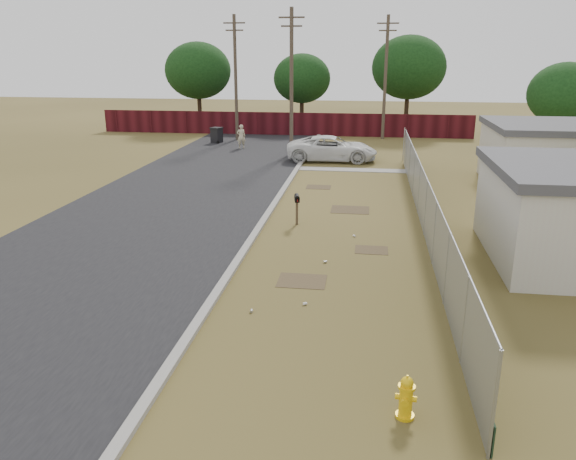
% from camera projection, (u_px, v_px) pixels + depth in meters
% --- Properties ---
extents(ground, '(120.00, 120.00, 0.00)m').
position_uv_depth(ground, '(339.00, 231.00, 20.93)').
color(ground, brown).
rests_on(ground, ground).
extents(street, '(15.10, 60.00, 0.12)m').
position_uv_depth(street, '(219.00, 179.00, 29.44)').
color(street, black).
rests_on(street, ground).
extents(chainlink_fence, '(0.10, 27.06, 2.02)m').
position_uv_depth(chainlink_fence, '(424.00, 206.00, 21.24)').
color(chainlink_fence, gray).
rests_on(chainlink_fence, ground).
extents(privacy_fence, '(30.00, 0.12, 1.80)m').
position_uv_depth(privacy_fence, '(282.00, 124.00, 45.06)').
color(privacy_fence, '#460F15').
rests_on(privacy_fence, ground).
extents(utility_poles, '(12.60, 8.24, 9.00)m').
position_uv_depth(utility_poles, '(305.00, 77.00, 39.51)').
color(utility_poles, brown).
rests_on(utility_poles, ground).
extents(horizon_trees, '(33.32, 31.94, 7.78)m').
position_uv_depth(horizon_trees, '(370.00, 77.00, 41.65)').
color(horizon_trees, '#352517').
rests_on(horizon_trees, ground).
extents(fire_hydrant, '(0.40, 0.41, 0.87)m').
position_uv_depth(fire_hydrant, '(406.00, 398.00, 10.10)').
color(fire_hydrant, yellow).
rests_on(fire_hydrant, ground).
extents(mailbox, '(0.27, 0.52, 1.19)m').
position_uv_depth(mailbox, '(297.00, 201.00, 21.43)').
color(mailbox, brown).
rests_on(mailbox, ground).
extents(pickup_truck, '(5.53, 2.68, 1.52)m').
position_uv_depth(pickup_truck, '(332.00, 149.00, 34.28)').
color(pickup_truck, silver).
rests_on(pickup_truck, ground).
extents(pedestrian, '(0.70, 0.57, 1.65)m').
position_uv_depth(pedestrian, '(241.00, 137.00, 38.74)').
color(pedestrian, beige).
rests_on(pedestrian, ground).
extents(trash_bin, '(0.96, 1.02, 1.13)m').
position_uv_depth(trash_bin, '(217.00, 135.00, 41.23)').
color(trash_bin, black).
rests_on(trash_bin, ground).
extents(scattered_litter, '(2.52, 6.71, 0.07)m').
position_uv_depth(scattered_litter, '(314.00, 274.00, 16.76)').
color(scattered_litter, silver).
rests_on(scattered_litter, ground).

